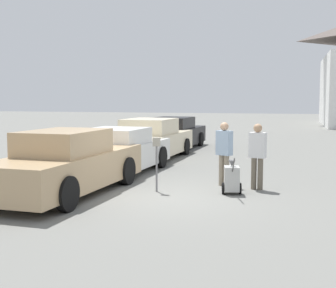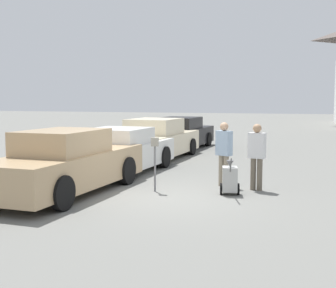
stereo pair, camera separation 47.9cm
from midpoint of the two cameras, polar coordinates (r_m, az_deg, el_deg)
name	(u,v)px [view 2 (the right image)]	position (r m, az deg, el deg)	size (l,w,h in m)	color
ground_plane	(160,197)	(11.26, 0.21, -6.47)	(120.00, 120.00, 0.00)	slate
parked_car_tan	(67,164)	(11.74, -11.13, -2.41)	(2.15, 5.27, 1.59)	tan
parked_car_white	(120,152)	(14.79, -4.93, -0.92)	(2.27, 4.76, 1.42)	silver
parked_car_cream	(156,140)	(18.15, -0.70, 0.46)	(2.28, 5.21, 1.56)	beige
parked_car_black	(181,134)	(21.60, 2.22, 1.21)	(2.13, 5.17, 1.47)	black
parking_meter	(155,154)	(11.74, -0.44, -1.23)	(0.18, 0.09, 1.37)	slate
person_worker	(224,150)	(12.57, 7.92, -0.73)	(0.47, 0.40, 1.72)	gray
person_supervisor	(257,153)	(12.17, 11.88, -1.04)	(0.46, 0.30, 1.71)	#665B4C
equipment_cart	(230,179)	(11.59, 8.72, -4.23)	(0.52, 1.00, 1.00)	#B2B2AD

